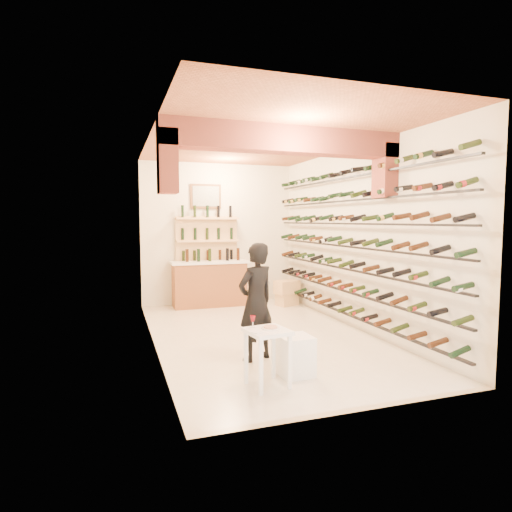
{
  "coord_description": "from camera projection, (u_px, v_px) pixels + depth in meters",
  "views": [
    {
      "loc": [
        -2.31,
        -6.56,
        1.91
      ],
      "look_at": [
        0.0,
        0.3,
        1.3
      ],
      "focal_mm": 29.81,
      "sensor_mm": 36.0,
      "label": 1
    }
  ],
  "objects": [
    {
      "name": "back_shelving",
      "position": [
        207.0,
        253.0,
        9.62
      ],
      "size": [
        1.4,
        0.31,
        2.73
      ],
      "color": "#D9B07A",
      "rests_on": "ground"
    },
    {
      "name": "wine_rack",
      "position": [
        344.0,
        241.0,
        7.45
      ],
      "size": [
        0.32,
        5.7,
        2.56
      ],
      "color": "black",
      "rests_on": "ground"
    },
    {
      "name": "tasting_table",
      "position": [
        267.0,
        340.0,
        4.86
      ],
      "size": [
        0.52,
        0.52,
        0.81
      ],
      "rotation": [
        0.0,
        0.0,
        0.16
      ],
      "color": "white",
      "rests_on": "ground"
    },
    {
      "name": "back_counter",
      "position": [
        210.0,
        282.0,
        9.45
      ],
      "size": [
        1.7,
        0.62,
        1.29
      ],
      "color": "brown",
      "rests_on": "ground"
    },
    {
      "name": "crate_upper",
      "position": [
        287.0,
        287.0,
        9.52
      ],
      "size": [
        0.58,
        0.46,
        0.3
      ],
      "primitive_type": "cube",
      "rotation": [
        0.0,
        0.0,
        0.25
      ],
      "color": "tan",
      "rests_on": "crate_lower"
    },
    {
      "name": "room_shell",
      "position": [
        267.0,
        198.0,
        6.65
      ],
      "size": [
        3.52,
        6.02,
        3.21
      ],
      "color": "beige",
      "rests_on": "ground"
    },
    {
      "name": "chrome_barstool",
      "position": [
        258.0,
        300.0,
        7.56
      ],
      "size": [
        0.44,
        0.44,
        0.84
      ],
      "rotation": [
        0.0,
        0.0,
        0.19
      ],
      "color": "silver",
      "rests_on": "ground"
    },
    {
      "name": "ground",
      "position": [
        262.0,
        335.0,
        7.09
      ],
      "size": [
        6.0,
        6.0,
        0.0
      ],
      "primitive_type": "plane",
      "color": "beige",
      "rests_on": "ground"
    },
    {
      "name": "white_stool",
      "position": [
        295.0,
        355.0,
        5.24
      ],
      "size": [
        0.4,
        0.4,
        0.49
      ],
      "primitive_type": "cube",
      "rotation": [
        0.0,
        0.0,
        0.03
      ],
      "color": "white",
      "rests_on": "ground"
    },
    {
      "name": "person",
      "position": [
        256.0,
        302.0,
        5.78
      ],
      "size": [
        0.69,
        0.59,
        1.61
      ],
      "primitive_type": "imported",
      "rotation": [
        0.0,
        0.0,
        3.55
      ],
      "color": "black",
      "rests_on": "ground"
    },
    {
      "name": "crate_lower",
      "position": [
        287.0,
        300.0,
        9.55
      ],
      "size": [
        0.52,
        0.43,
        0.26
      ],
      "primitive_type": "cube",
      "rotation": [
        0.0,
        0.0,
        0.32
      ],
      "color": "tan",
      "rests_on": "ground"
    }
  ]
}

